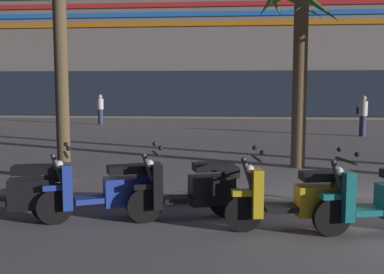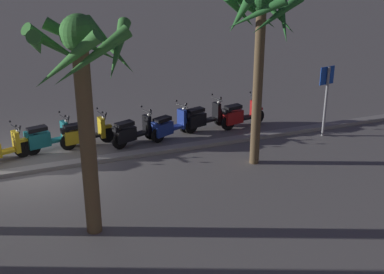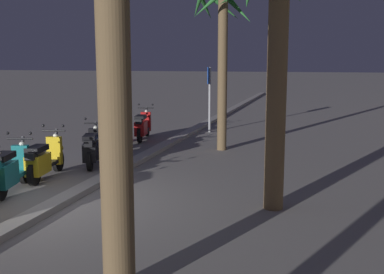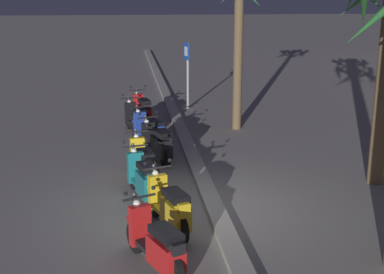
# 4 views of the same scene
# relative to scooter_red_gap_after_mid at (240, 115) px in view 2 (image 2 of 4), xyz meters

# --- Properties ---
(ground_plane) EXTENTS (200.00, 200.00, 0.00)m
(ground_plane) POSITION_rel_scooter_red_gap_after_mid_xyz_m (7.12, 0.78, -0.47)
(ground_plane) COLOR gray
(curb_strip) EXTENTS (60.00, 0.36, 0.12)m
(curb_strip) POSITION_rel_scooter_red_gap_after_mid_xyz_m (7.12, 1.14, -0.41)
(curb_strip) COLOR #ADA89E
(curb_strip) RESTS_ON ground
(scooter_red_gap_after_mid) EXTENTS (1.83, 0.68, 1.17)m
(scooter_red_gap_after_mid) POSITION_rel_scooter_red_gap_after_mid_xyz_m (0.00, 0.00, 0.00)
(scooter_red_gap_after_mid) COLOR black
(scooter_red_gap_after_mid) RESTS_ON ground
(scooter_black_lead_nearest) EXTENTS (1.79, 0.77, 1.17)m
(scooter_black_lead_nearest) POSITION_rel_scooter_red_gap_after_mid_xyz_m (1.33, -0.22, -0.01)
(scooter_black_lead_nearest) COLOR black
(scooter_black_lead_nearest) RESTS_ON ground
(scooter_blue_mid_centre) EXTENTS (1.68, 0.91, 1.17)m
(scooter_blue_mid_centre) POSITION_rel_scooter_red_gap_after_mid_xyz_m (2.68, 0.10, -0.02)
(scooter_blue_mid_centre) COLOR black
(scooter_blue_mid_centre) RESTS_ON ground
(scooter_black_second_in_line) EXTENTS (1.71, 0.82, 1.17)m
(scooter_black_second_in_line) POSITION_rel_scooter_red_gap_after_mid_xyz_m (3.98, 0.23, -0.01)
(scooter_black_second_in_line) COLOR black
(scooter_black_second_in_line) RESTS_ON ground
(scooter_yellow_tail_end) EXTENTS (1.82, 0.64, 1.17)m
(scooter_yellow_tail_end) POSITION_rel_scooter_red_gap_after_mid_xyz_m (5.49, -0.19, -0.02)
(scooter_yellow_tail_end) COLOR black
(scooter_yellow_tail_end) RESTS_ON ground
(scooter_teal_mid_front) EXTENTS (1.74, 0.73, 1.17)m
(scooter_teal_mid_front) POSITION_rel_scooter_red_gap_after_mid_xyz_m (6.62, -0.21, 0.00)
(scooter_teal_mid_front) COLOR black
(scooter_teal_mid_front) RESTS_ON ground
(crossing_sign) EXTENTS (0.60, 0.17, 2.40)m
(crossing_sign) POSITION_rel_scooter_red_gap_after_mid_xyz_m (-2.30, 1.73, 1.04)
(crossing_sign) COLOR #939399
(crossing_sign) RESTS_ON ground
(palm_tree_mid_walkway) EXTENTS (2.21, 2.26, 5.08)m
(palm_tree_mid_walkway) POSITION_rel_scooter_red_gap_after_mid_xyz_m (0.94, 2.90, 3.49)
(palm_tree_mid_walkway) COLOR brown
(palm_tree_mid_walkway) RESTS_ON ground
(palm_tree_far_corner) EXTENTS (2.30, 2.29, 4.94)m
(palm_tree_far_corner) POSITION_rel_scooter_red_gap_after_mid_xyz_m (6.15, 4.97, 3.28)
(palm_tree_far_corner) COLOR brown
(palm_tree_far_corner) RESTS_ON ground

